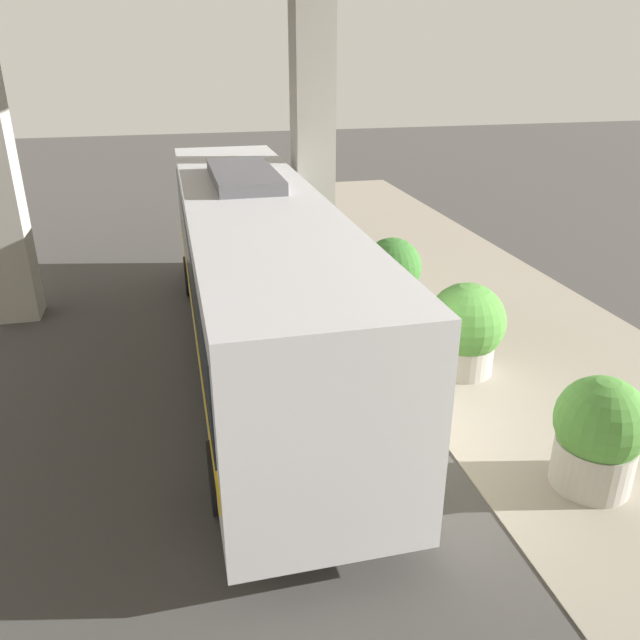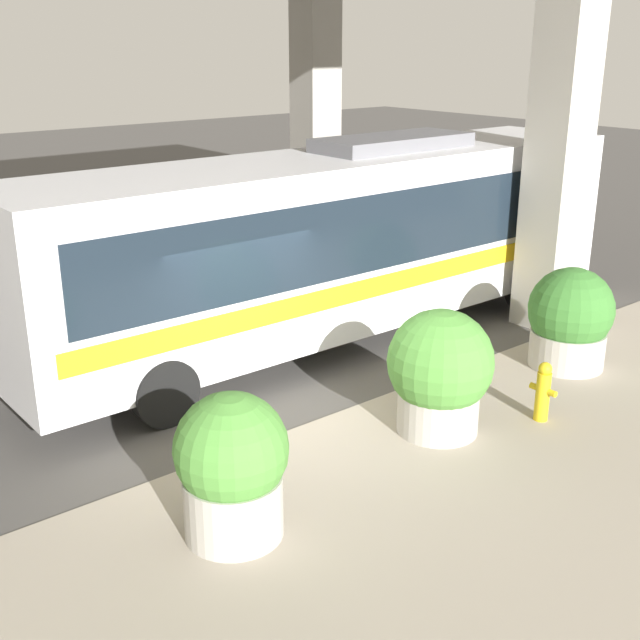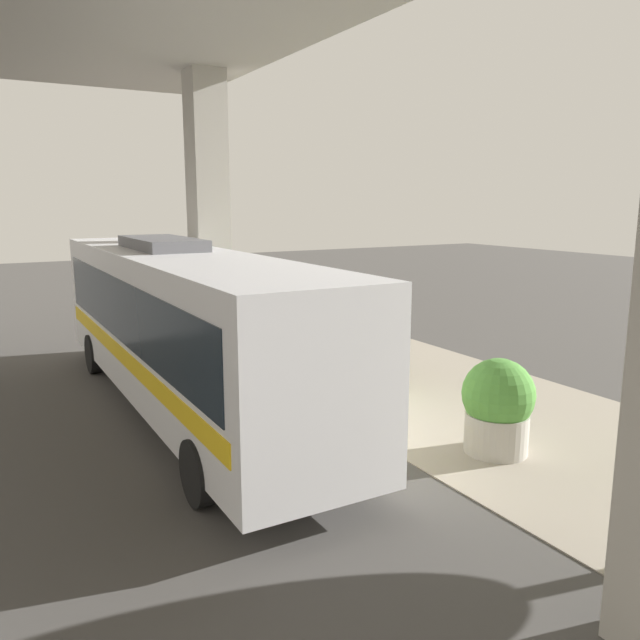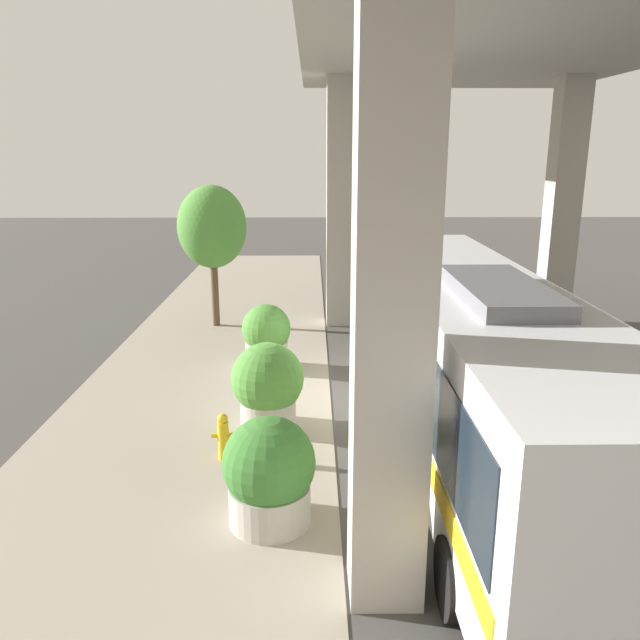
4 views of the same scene
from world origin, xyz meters
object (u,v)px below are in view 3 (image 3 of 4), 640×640
at_px(bus, 181,320).
at_px(planter_front, 497,406).
at_px(planter_middle, 288,336).
at_px(fire_hydrant, 361,362).
at_px(planter_back, 368,361).

relative_size(bus, planter_front, 7.15).
xyz_separation_m(bus, planter_middle, (-3.49, -2.00, -1.11)).
distance_m(fire_hydrant, planter_front, 5.03).
height_order(bus, planter_middle, bus).
bearing_deg(planter_front, bus, -51.33).
bearing_deg(fire_hydrant, bus, -0.35).
bearing_deg(planter_back, planter_front, 94.43).
relative_size(bus, fire_hydrant, 13.37).
bearing_deg(planter_back, bus, -20.93).
height_order(planter_front, planter_middle, planter_middle).
relative_size(planter_middle, planter_back, 0.96).
height_order(fire_hydrant, planter_back, planter_back).
xyz_separation_m(fire_hydrant, planter_middle, (0.98, -2.03, 0.37)).
bearing_deg(planter_middle, planter_front, 94.35).
height_order(planter_middle, planter_back, planter_back).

